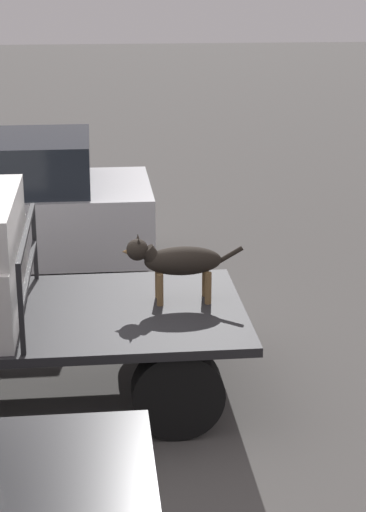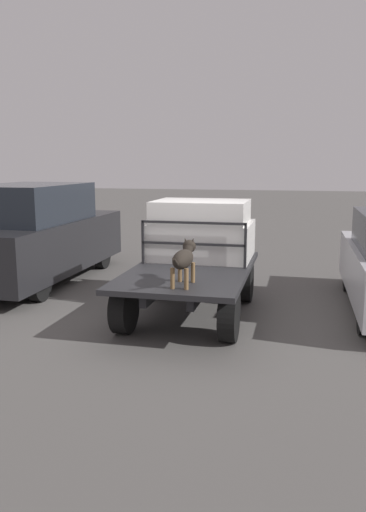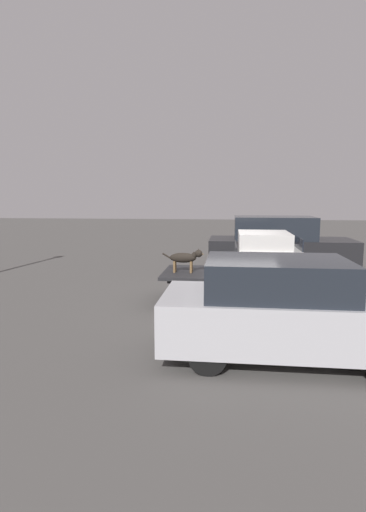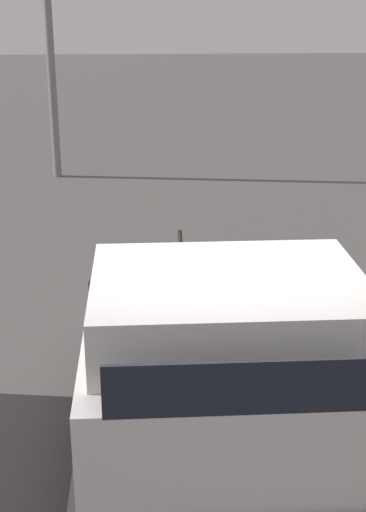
# 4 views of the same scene
# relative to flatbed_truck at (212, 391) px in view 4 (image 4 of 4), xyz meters

# --- Properties ---
(ground_plane) EXTENTS (80.00, 80.00, 0.00)m
(ground_plane) POSITION_rel_flatbed_truck_xyz_m (0.00, 0.00, -0.58)
(ground_plane) COLOR #514F4C
(flatbed_truck) EXTENTS (3.47, 1.89, 0.82)m
(flatbed_truck) POSITION_rel_flatbed_truck_xyz_m (0.00, 0.00, 0.00)
(flatbed_truck) COLOR black
(flatbed_truck) RESTS_ON ground
(truck_cab) EXTENTS (1.49, 1.77, 1.04)m
(truck_cab) POSITION_rel_flatbed_truck_xyz_m (0.91, 0.00, 0.73)
(truck_cab) COLOR silver
(truck_cab) RESTS_ON flatbed_truck
(truck_headboard) EXTENTS (0.04, 1.77, 0.75)m
(truck_headboard) POSITION_rel_flatbed_truck_xyz_m (0.13, 0.00, 0.73)
(truck_headboard) COLOR #232326
(truck_headboard) RESTS_ON flatbed_truck
(dog) EXTENTS (1.08, 0.26, 0.63)m
(dog) POSITION_rel_flatbed_truck_xyz_m (-1.14, -0.15, 0.62)
(dog) COLOR brown
(dog) RESTS_ON flatbed_truck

